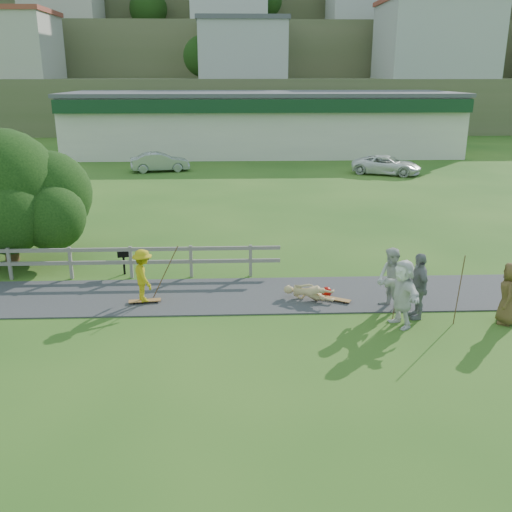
# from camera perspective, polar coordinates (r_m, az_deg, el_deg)

# --- Properties ---
(ground) EXTENTS (260.00, 260.00, 0.00)m
(ground) POSITION_cam_1_polar(r_m,az_deg,el_deg) (16.37, -7.22, -6.01)
(ground) COLOR #275819
(ground) RESTS_ON ground
(path) EXTENTS (34.00, 3.00, 0.04)m
(path) POSITION_cam_1_polar(r_m,az_deg,el_deg) (17.74, -6.84, -4.00)
(path) COLOR #373739
(path) RESTS_ON ground
(fence) EXTENTS (15.05, 0.10, 1.10)m
(fence) POSITION_cam_1_polar(r_m,az_deg,el_deg) (20.07, -19.79, -0.22)
(fence) COLOR slate
(fence) RESTS_ON ground
(strip_mall) EXTENTS (32.50, 10.75, 5.10)m
(strip_mall) POSITION_cam_1_polar(r_m,az_deg,el_deg) (50.09, 0.59, 13.22)
(strip_mall) COLOR silver
(strip_mall) RESTS_ON ground
(hillside) EXTENTS (220.00, 67.00, 47.50)m
(hillside) POSITION_cam_1_polar(r_m,az_deg,el_deg) (106.53, -3.38, 21.98)
(hillside) COLOR #535E37
(hillside) RESTS_ON ground
(skater_rider) EXTENTS (0.98, 1.18, 1.59)m
(skater_rider) POSITION_cam_1_polar(r_m,az_deg,el_deg) (17.14, -11.20, -2.25)
(skater_rider) COLOR gold
(skater_rider) RESTS_ON ground
(skater_fallen) EXTENTS (0.99, 1.54, 0.56)m
(skater_fallen) POSITION_cam_1_polar(r_m,az_deg,el_deg) (17.26, 5.30, -3.65)
(skater_fallen) COLOR tan
(skater_fallen) RESTS_ON ground
(spectator_a) EXTENTS (0.96, 1.09, 1.87)m
(spectator_a) POSITION_cam_1_polar(r_m,az_deg,el_deg) (16.77, 13.36, -2.35)
(spectator_a) COLOR beige
(spectator_a) RESTS_ON ground
(spectator_b) EXTENTS (0.48, 1.12, 1.90)m
(spectator_b) POSITION_cam_1_polar(r_m,az_deg,el_deg) (16.47, 15.94, -2.88)
(spectator_b) COLOR gray
(spectator_b) RESTS_ON ground
(spectator_c) EXTENTS (0.87, 1.01, 1.75)m
(spectator_c) POSITION_cam_1_polar(r_m,az_deg,el_deg) (16.95, 24.01, -3.45)
(spectator_c) COLOR brown
(spectator_c) RESTS_ON ground
(spectator_d) EXTENTS (1.11, 1.83, 1.88)m
(spectator_d) POSITION_cam_1_polar(r_m,az_deg,el_deg) (15.83, 14.41, -3.63)
(spectator_d) COLOR white
(spectator_d) RESTS_ON ground
(car_silver) EXTENTS (4.23, 2.19, 1.33)m
(car_silver) POSITION_cam_1_polar(r_m,az_deg,el_deg) (40.93, -9.59, 9.25)
(car_silver) COLOR #999DA0
(car_silver) RESTS_ON ground
(car_white) EXTENTS (5.05, 3.83, 1.27)m
(car_white) POSITION_cam_1_polar(r_m,az_deg,el_deg) (40.20, 12.92, 8.86)
(car_white) COLOR white
(car_white) RESTS_ON ground
(tree) EXTENTS (6.50, 6.50, 3.97)m
(tree) POSITION_cam_1_polar(r_m,az_deg,el_deg) (22.31, -23.74, 4.43)
(tree) COLOR black
(tree) RESTS_ON ground
(bbq) EXTENTS (0.45, 0.38, 0.86)m
(bbq) POSITION_cam_1_polar(r_m,az_deg,el_deg) (19.94, -13.07, -0.62)
(bbq) COLOR black
(bbq) RESTS_ON ground
(longboard_rider) EXTENTS (0.97, 0.36, 0.11)m
(longboard_rider) POSITION_cam_1_polar(r_m,az_deg,el_deg) (17.40, -11.06, -4.54)
(longboard_rider) COLOR olive
(longboard_rider) RESTS_ON ground
(longboard_fallen) EXTENTS (0.92, 0.65, 0.10)m
(longboard_fallen) POSITION_cam_1_polar(r_m,az_deg,el_deg) (17.38, 7.94, -4.41)
(longboard_fallen) COLOR olive
(longboard_fallen) RESTS_ON ground
(helmet) EXTENTS (0.32, 0.32, 0.32)m
(helmet) POSITION_cam_1_polar(r_m,az_deg,el_deg) (17.71, 7.07, -3.56)
(helmet) COLOR #AC0C04
(helmet) RESTS_ON ground
(pole_rider) EXTENTS (0.03, 0.03, 1.87)m
(pole_rider) POSITION_cam_1_polar(r_m,az_deg,el_deg) (17.38, -9.08, -1.35)
(pole_rider) COLOR brown
(pole_rider) RESTS_ON ground
(pole_spec_left) EXTENTS (0.03, 0.03, 1.72)m
(pole_spec_left) POSITION_cam_1_polar(r_m,az_deg,el_deg) (16.15, 13.97, -3.47)
(pole_spec_left) COLOR brown
(pole_spec_left) RESTS_ON ground
(pole_spec_right) EXTENTS (0.03, 0.03, 1.98)m
(pole_spec_right) POSITION_cam_1_polar(r_m,az_deg,el_deg) (16.34, 19.65, -3.25)
(pole_spec_right) COLOR brown
(pole_spec_right) RESTS_ON ground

